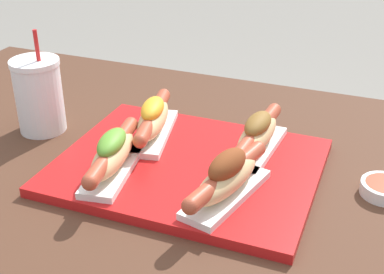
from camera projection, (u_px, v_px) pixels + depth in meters
The scene contains 6 objects.
serving_tray at pixel (188, 167), 0.94m from camera, with size 0.45×0.35×0.02m.
hot_dog_0 at pixel (113, 154), 0.89m from camera, with size 0.09×0.22×0.07m.
hot_dog_1 at pixel (227, 178), 0.82m from camera, with size 0.10×0.22×0.08m.
hot_dog_2 at pixel (153, 119), 1.01m from camera, with size 0.10×0.22×0.07m.
hot_dog_3 at pixel (257, 135), 0.95m from camera, with size 0.07×0.22×0.07m.
drink_cup at pixel (39, 95), 1.05m from camera, with size 0.10×0.10×0.21m.
Camera 1 is at (0.33, -0.75, 1.22)m, focal length 50.00 mm.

